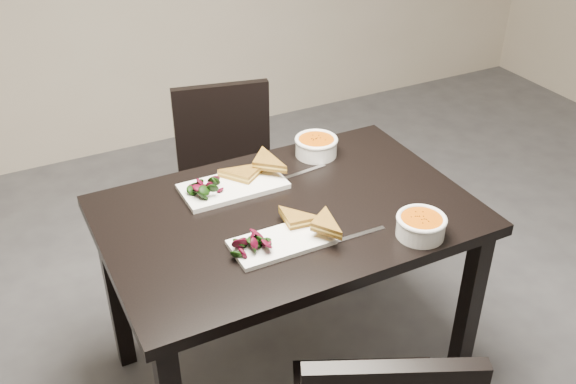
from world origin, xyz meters
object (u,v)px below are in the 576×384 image
(plate_far, at_px, (233,186))
(soup_bowl_near, at_px, (421,225))
(soup_bowl_far, at_px, (316,145))
(plate_near, at_px, (281,242))
(chair_far, at_px, (229,172))
(table, at_px, (288,235))

(plate_far, bearing_deg, soup_bowl_near, -51.68)
(plate_far, height_order, soup_bowl_far, soup_bowl_far)
(plate_near, height_order, soup_bowl_far, soup_bowl_far)
(plate_far, bearing_deg, chair_far, 70.35)
(soup_bowl_near, bearing_deg, chair_far, 101.56)
(plate_near, relative_size, soup_bowl_far, 1.89)
(soup_bowl_near, bearing_deg, table, 133.99)
(table, bearing_deg, plate_far, 117.71)
(table, xyz_separation_m, plate_near, (-0.10, -0.16, 0.11))
(table, height_order, plate_near, plate_near)
(chair_far, relative_size, plate_near, 2.79)
(table, distance_m, chair_far, 0.76)
(soup_bowl_near, bearing_deg, soup_bowl_far, 93.45)
(soup_bowl_near, xyz_separation_m, soup_bowl_far, (-0.04, 0.60, 0.00))
(chair_far, bearing_deg, soup_bowl_far, -56.37)
(table, relative_size, plate_near, 3.94)
(table, xyz_separation_m, soup_bowl_near, (0.30, -0.31, 0.14))
(plate_near, relative_size, soup_bowl_near, 1.96)
(plate_far, bearing_deg, plate_near, -89.24)
(soup_bowl_near, distance_m, plate_far, 0.66)
(chair_far, bearing_deg, plate_far, -97.49)
(plate_far, distance_m, soup_bowl_far, 0.38)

